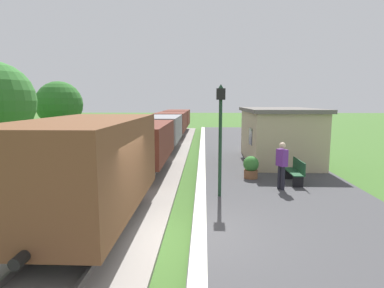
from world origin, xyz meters
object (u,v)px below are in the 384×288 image
at_px(tree_field_left, 59,104).
at_px(person_waiting, 282,164).
at_px(freight_train, 159,131).
at_px(station_hut, 278,135).
at_px(bench_near_hut, 296,171).
at_px(potted_planter, 251,167).
at_px(lamp_post_near, 220,120).

bearing_deg(tree_field_left, person_waiting, -37.47).
bearing_deg(freight_train, person_waiting, -57.59).
distance_m(station_hut, bench_near_hut, 4.54).
xyz_separation_m(potted_planter, tree_field_left, (-11.61, 7.93, 2.45)).
height_order(freight_train, person_waiting, freight_train).
xyz_separation_m(freight_train, potted_planter, (4.84, -7.34, -0.74)).
bearing_deg(lamp_post_near, station_hut, 61.56).
xyz_separation_m(station_hut, lamp_post_near, (-3.36, -6.21, 1.15)).
relative_size(station_hut, person_waiting, 3.39).
distance_m(freight_train, lamp_post_near, 10.50).
bearing_deg(bench_near_hut, person_waiting, -130.59).
xyz_separation_m(person_waiting, lamp_post_near, (-2.25, -0.88, 1.62)).
xyz_separation_m(bench_near_hut, person_waiting, (-0.77, -0.90, 0.46)).
relative_size(station_hut, lamp_post_near, 1.57).
distance_m(potted_planter, tree_field_left, 14.27).
relative_size(potted_planter, lamp_post_near, 0.25).
relative_size(bench_near_hut, lamp_post_near, 0.41).
bearing_deg(freight_train, bench_near_hut, -51.28).
height_order(person_waiting, lamp_post_near, lamp_post_near).
xyz_separation_m(freight_train, tree_field_left, (-6.76, 0.59, 1.71)).
height_order(person_waiting, tree_field_left, tree_field_left).
distance_m(bench_near_hut, lamp_post_near, 4.08).
bearing_deg(lamp_post_near, potted_planter, 60.55).
distance_m(station_hut, potted_planter, 4.30).
xyz_separation_m(freight_train, lamp_post_near, (3.43, -9.84, 1.34)).
relative_size(bench_near_hut, tree_field_left, 0.32).
relative_size(lamp_post_near, tree_field_left, 0.79).
bearing_deg(potted_planter, bench_near_hut, -23.77).
relative_size(freight_train, tree_field_left, 6.94).
bearing_deg(station_hut, potted_planter, -117.75).
relative_size(station_hut, bench_near_hut, 3.87).
height_order(station_hut, lamp_post_near, lamp_post_near).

